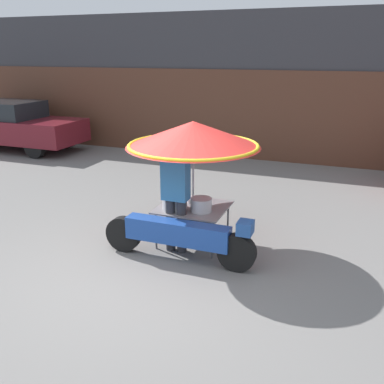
{
  "coord_description": "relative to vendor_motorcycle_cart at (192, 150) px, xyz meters",
  "views": [
    {
      "loc": [
        2.51,
        -4.53,
        2.86
      ],
      "look_at": [
        0.34,
        1.16,
        0.85
      ],
      "focal_mm": 40.0,
      "sensor_mm": 36.0,
      "label": 1
    }
  ],
  "objects": [
    {
      "name": "ground_plane",
      "position": [
        -0.34,
        -1.15,
        -1.5
      ],
      "size": [
        36.0,
        36.0,
        0.0
      ],
      "primitive_type": "plane",
      "color": "slate"
    },
    {
      "name": "shopfront_building",
      "position": [
        -0.34,
        6.79,
        0.43
      ],
      "size": [
        28.0,
        2.06,
        3.89
      ],
      "color": "#38383D",
      "rests_on": "ground"
    },
    {
      "name": "vendor_motorcycle_cart",
      "position": [
        0.0,
        0.0,
        0.0
      ],
      "size": [
        2.28,
        1.98,
        1.91
      ],
      "color": "black",
      "rests_on": "ground"
    },
    {
      "name": "vendor_person",
      "position": [
        -0.14,
        -0.29,
        -0.57
      ],
      "size": [
        0.38,
        0.22,
        1.65
      ],
      "color": "#2D2D33",
      "rests_on": "ground"
    },
    {
      "name": "parked_car",
      "position": [
        -7.56,
        4.41,
        -0.75
      ],
      "size": [
        4.44,
        1.64,
        1.45
      ],
      "color": "black",
      "rests_on": "ground"
    }
  ]
}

